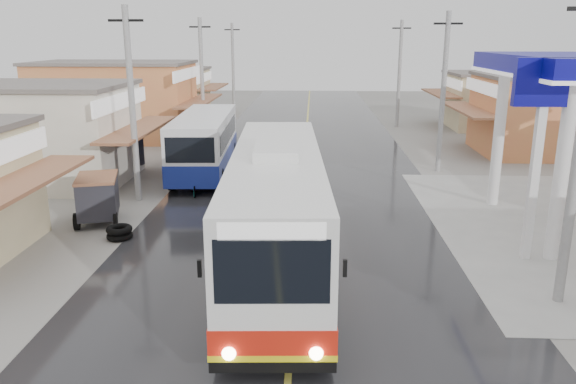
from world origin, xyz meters
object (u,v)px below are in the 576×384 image
at_px(second_bus, 205,143).
at_px(tricycle_near, 97,196).
at_px(coach_bus, 277,209).
at_px(cyclist, 193,182).
at_px(tyre_stack, 119,232).
at_px(tricycle_far, 120,154).

height_order(second_bus, tricycle_near, second_bus).
relative_size(coach_bus, tricycle_near, 5.03).
bearing_deg(second_bus, cyclist, -90.19).
bearing_deg(tyre_stack, second_bus, 82.80).
xyz_separation_m(second_bus, tricycle_far, (-4.38, 0.02, -0.62)).
height_order(cyclist, tyre_stack, cyclist).
bearing_deg(second_bus, coach_bus, -72.49).
height_order(coach_bus, tricycle_far, coach_bus).
distance_m(tricycle_near, tricycle_far, 8.10).
height_order(coach_bus, tyre_stack, coach_bus).
bearing_deg(tricycle_near, tricycle_far, 87.16).
bearing_deg(tricycle_far, tyre_stack, -50.75).
bearing_deg(second_bus, tricycle_far, 176.79).
distance_m(coach_bus, cyclist, 9.03).
bearing_deg(tyre_stack, cyclist, 76.15).
bearing_deg(tricycle_near, tyre_stack, -67.78).
bearing_deg(tricycle_near, cyclist, 39.26).
relative_size(tricycle_near, tricycle_far, 0.92).
xyz_separation_m(coach_bus, tricycle_far, (-8.79, 11.84, -0.84)).
xyz_separation_m(coach_bus, tyre_stack, (-5.62, 2.19, -1.62)).
bearing_deg(tyre_stack, tricycle_far, 108.17).
height_order(coach_bus, second_bus, coach_bus).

